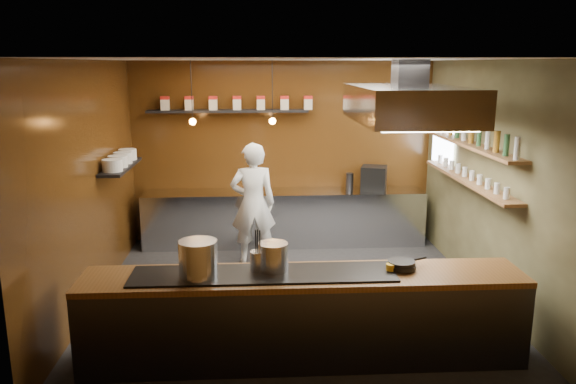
{
  "coord_description": "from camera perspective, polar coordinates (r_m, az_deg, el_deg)",
  "views": [
    {
      "loc": [
        -0.46,
        -6.81,
        2.96
      ],
      "look_at": [
        -0.04,
        0.4,
        1.3
      ],
      "focal_mm": 35.0,
      "sensor_mm": 36.0,
      "label": 1
    }
  ],
  "objects": [
    {
      "name": "pendant_left",
      "position": [
        8.6,
        -9.68,
        7.4
      ],
      "size": [
        0.1,
        0.1,
        0.95
      ],
      "color": "black",
      "rests_on": "ceiling"
    },
    {
      "name": "chef",
      "position": [
        8.35,
        -3.57,
        -1.21
      ],
      "size": [
        0.7,
        0.49,
        1.84
      ],
      "primitive_type": "imported",
      "rotation": [
        0.0,
        0.0,
        3.22
      ],
      "color": "white",
      "rests_on": "floor"
    },
    {
      "name": "extractor_hood",
      "position": [
        6.66,
        12.14,
        8.78
      ],
      "size": [
        1.2,
        2.0,
        0.72
      ],
      "color": "#38383D",
      "rests_on": "ceiling"
    },
    {
      "name": "pendant_right",
      "position": [
        8.55,
        -1.59,
        7.55
      ],
      "size": [
        0.1,
        0.1,
        0.95
      ],
      "color": "black",
      "rests_on": "ceiling"
    },
    {
      "name": "storage_tins",
      "position": [
        9.2,
        -5.2,
        9.01
      ],
      "size": [
        2.43,
        0.13,
        0.22
      ],
      "color": "beige",
      "rests_on": "tin_shelf"
    },
    {
      "name": "prep_counter",
      "position": [
        9.33,
        -0.39,
        -2.62
      ],
      "size": [
        4.6,
        0.65,
        0.9
      ],
      "primitive_type": "cube",
      "color": "silver",
      "rests_on": "floor"
    },
    {
      "name": "plate_shelf",
      "position": [
        8.15,
        -16.62,
        2.48
      ],
      "size": [
        0.3,
        1.4,
        0.04
      ],
      "primitive_type": "cube",
      "color": "black",
      "rests_on": "left_wall"
    },
    {
      "name": "utensil_crock",
      "position": [
        5.61,
        -3.06,
        -7.02
      ],
      "size": [
        0.2,
        0.2,
        0.2
      ],
      "primitive_type": "cylinder",
      "rotation": [
        0.0,
        0.0,
        0.37
      ],
      "color": "silver",
      "rests_on": "pass_counter"
    },
    {
      "name": "ceiling",
      "position": [
        6.83,
        0.55,
        13.32
      ],
      "size": [
        5.0,
        5.0,
        0.0
      ],
      "primitive_type": "plane",
      "rotation": [
        3.14,
        0.0,
        0.0
      ],
      "color": "silver",
      "rests_on": "back_wall"
    },
    {
      "name": "pass_counter",
      "position": [
        5.79,
        1.56,
        -12.52
      ],
      "size": [
        4.4,
        0.72,
        0.94
      ],
      "color": "#38383D",
      "rests_on": "floor"
    },
    {
      "name": "butter_jar",
      "position": [
        5.74,
        10.39,
        -7.61
      ],
      "size": [
        0.11,
        0.11,
        0.09
      ],
      "primitive_type": "cylinder",
      "rotation": [
        0.0,
        0.0,
        -0.22
      ],
      "color": "gold",
      "rests_on": "pass_counter"
    },
    {
      "name": "plate_stacks",
      "position": [
        8.14,
        -16.67,
        3.17
      ],
      "size": [
        0.26,
        1.16,
        0.16
      ],
      "color": "silver",
      "rests_on": "plate_shelf"
    },
    {
      "name": "espresso_machine",
      "position": [
        9.4,
        8.72,
        1.41
      ],
      "size": [
        0.49,
        0.48,
        0.4
      ],
      "primitive_type": "cube",
      "rotation": [
        0.0,
        0.0,
        -0.3
      ],
      "color": "black",
      "rests_on": "prep_counter"
    },
    {
      "name": "bottles",
      "position": [
        7.69,
        18.13,
        5.62
      ],
      "size": [
        0.06,
        2.66,
        0.24
      ],
      "color": "silver",
      "rests_on": "bottle_shelf_upper"
    },
    {
      "name": "stockpot_small",
      "position": [
        5.61,
        -1.52,
        -6.59
      ],
      "size": [
        0.32,
        0.32,
        0.28
      ],
      "primitive_type": "cylinder",
      "rotation": [
        0.0,
        0.0,
        -0.07
      ],
      "color": "#BABDC2",
      "rests_on": "pass_counter"
    },
    {
      "name": "right_wall",
      "position": [
        7.57,
        19.77,
        1.09
      ],
      "size": [
        0.0,
        5.0,
        5.0
      ],
      "primitive_type": "plane",
      "rotation": [
        1.57,
        0.0,
        -1.57
      ],
      "color": "#413D24",
      "rests_on": "ground"
    },
    {
      "name": "left_wall",
      "position": [
        7.26,
        -19.58,
        0.61
      ],
      "size": [
        0.0,
        5.0,
        5.0
      ],
      "primitive_type": "plane",
      "rotation": [
        1.57,
        0.0,
        1.57
      ],
      "color": "#341B09",
      "rests_on": "ground"
    },
    {
      "name": "bottle_shelf_lower",
      "position": [
        7.79,
        17.81,
        1.18
      ],
      "size": [
        0.26,
        2.8,
        0.04
      ],
      "primitive_type": "cube",
      "color": "brown",
      "rests_on": "right_wall"
    },
    {
      "name": "window_pane",
      "position": [
        9.06,
        15.52,
        5.79
      ],
      "size": [
        0.0,
        1.0,
        1.0
      ],
      "primitive_type": "plane",
      "rotation": [
        1.57,
        0.0,
        -1.57
      ],
      "color": "white",
      "rests_on": "right_wall"
    },
    {
      "name": "stockpot_large",
      "position": [
        5.49,
        -9.11,
        -6.74
      ],
      "size": [
        0.46,
        0.46,
        0.36
      ],
      "primitive_type": "cylinder",
      "rotation": [
        0.0,
        0.0,
        0.28
      ],
      "color": "silver",
      "rests_on": "pass_counter"
    },
    {
      "name": "frying_pan",
      "position": [
        5.82,
        11.47,
        -7.21
      ],
      "size": [
        0.44,
        0.3,
        0.07
      ],
      "color": "black",
      "rests_on": "pass_counter"
    },
    {
      "name": "bottle_shelf_upper",
      "position": [
        7.71,
        18.05,
        4.59
      ],
      "size": [
        0.26,
        2.8,
        0.04
      ],
      "primitive_type": "cube",
      "color": "brown",
      "rests_on": "right_wall"
    },
    {
      "name": "back_wall",
      "position": [
        9.43,
        -0.5,
        4.07
      ],
      "size": [
        5.0,
        0.0,
        5.0
      ],
      "primitive_type": "plane",
      "rotation": [
        1.57,
        0.0,
        0.0
      ],
      "color": "#341B09",
      "rests_on": "ground"
    },
    {
      "name": "tin_shelf",
      "position": [
        9.21,
        -6.12,
        8.17
      ],
      "size": [
        2.6,
        0.26,
        0.04
      ],
      "primitive_type": "cube",
      "color": "black",
      "rests_on": "back_wall"
    },
    {
      "name": "wine_glasses",
      "position": [
        7.77,
        17.86,
        1.79
      ],
      "size": [
        0.07,
        2.37,
        0.13
      ],
      "color": "silver",
      "rests_on": "bottle_shelf_lower"
    },
    {
      "name": "floor",
      "position": [
        7.44,
        0.5,
        -10.47
      ],
      "size": [
        5.0,
        5.0,
        0.0
      ],
      "primitive_type": "plane",
      "color": "black",
      "rests_on": "ground"
    }
  ]
}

